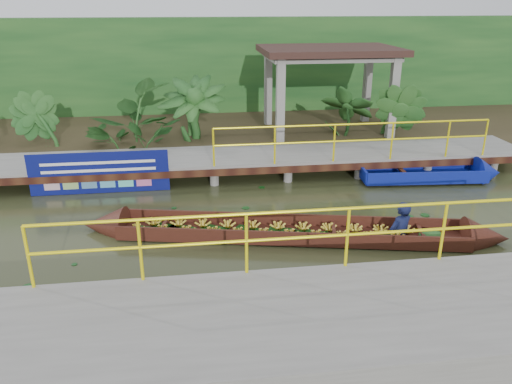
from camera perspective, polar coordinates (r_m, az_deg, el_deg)
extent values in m
plane|color=#30371B|center=(11.01, 1.24, -3.80)|extent=(80.00, 80.00, 0.00)
cube|color=#302718|center=(17.98, -2.46, 6.96)|extent=(30.00, 8.00, 0.45)
cube|color=slate|center=(14.07, -0.94, 4.06)|extent=(16.00, 2.00, 0.15)
cube|color=black|center=(13.15, -0.42, 2.44)|extent=(16.00, 0.12, 0.18)
cylinder|color=yellow|center=(13.49, 11.31, 7.62)|extent=(7.50, 0.05, 0.05)
cylinder|color=yellow|center=(13.60, 11.18, 5.78)|extent=(7.50, 0.05, 0.05)
cylinder|color=yellow|center=(13.61, 11.16, 5.58)|extent=(0.05, 0.05, 1.00)
cylinder|color=slate|center=(14.03, -25.63, 0.63)|extent=(0.24, 0.24, 0.55)
cylinder|color=slate|center=(15.48, -23.98, 2.71)|extent=(0.24, 0.24, 0.55)
cylinder|color=slate|center=(13.53, -17.58, 1.07)|extent=(0.24, 0.24, 0.55)
cylinder|color=slate|center=(15.03, -16.66, 3.16)|extent=(0.24, 0.24, 0.55)
cylinder|color=slate|center=(13.32, -9.09, 1.50)|extent=(0.24, 0.24, 0.55)
cylinder|color=slate|center=(14.84, -9.01, 3.58)|extent=(0.24, 0.24, 0.55)
cylinder|color=slate|center=(13.41, -0.52, 1.91)|extent=(0.24, 0.24, 0.55)
cylinder|color=slate|center=(14.91, -1.30, 3.93)|extent=(0.24, 0.24, 0.55)
cylinder|color=slate|center=(13.78, 7.76, 2.26)|extent=(0.24, 0.24, 0.55)
cylinder|color=slate|center=(15.25, 6.21, 4.21)|extent=(0.24, 0.24, 0.55)
cylinder|color=slate|center=(14.43, 15.45, 2.55)|extent=(0.24, 0.24, 0.55)
cylinder|color=slate|center=(15.84, 13.28, 4.41)|extent=(0.24, 0.24, 0.55)
cylinder|color=slate|center=(15.31, 22.38, 2.76)|extent=(0.24, 0.24, 0.55)
cylinder|color=slate|center=(16.65, 19.75, 4.53)|extent=(0.24, 0.24, 0.55)
cylinder|color=slate|center=(13.41, -0.52, 1.91)|extent=(0.24, 0.24, 0.55)
cube|color=slate|center=(7.59, 14.12, -14.61)|extent=(18.00, 2.40, 0.70)
cylinder|color=yellow|center=(7.87, 12.02, -1.77)|extent=(10.00, 0.05, 0.05)
cylinder|color=yellow|center=(8.05, 11.78, -4.72)|extent=(10.00, 0.05, 0.05)
cylinder|color=yellow|center=(8.07, 11.75, -5.03)|extent=(0.05, 0.05, 1.00)
cube|color=slate|center=(15.51, 2.80, 9.86)|extent=(0.25, 0.25, 2.80)
cube|color=slate|center=(16.54, 15.35, 9.85)|extent=(0.25, 0.25, 2.80)
cube|color=slate|center=(17.83, 1.39, 11.38)|extent=(0.25, 0.25, 2.80)
cube|color=slate|center=(18.73, 12.55, 11.37)|extent=(0.25, 0.25, 2.80)
cube|color=slate|center=(16.87, 8.36, 15.06)|extent=(4.00, 2.60, 0.12)
cube|color=#321E19|center=(16.85, 8.40, 15.74)|extent=(4.40, 3.00, 0.20)
cube|color=#154219|center=(20.09, -3.23, 13.63)|extent=(30.00, 0.80, 4.00)
cube|color=#36170E|center=(10.48, 3.96, -4.89)|extent=(7.18, 2.36, 0.05)
cube|color=#36170E|center=(10.83, 4.00, -3.26)|extent=(7.00, 1.54, 0.30)
cube|color=#36170E|center=(10.03, 3.95, -5.38)|extent=(7.00, 1.54, 0.30)
cone|color=#36170E|center=(11.18, -16.91, -3.69)|extent=(1.05, 1.02, 0.86)
cone|color=#36170E|center=(11.19, 24.86, -4.80)|extent=(1.05, 1.02, 0.86)
ellipsoid|color=#154219|center=(10.83, 19.32, -4.71)|extent=(0.57, 0.49, 0.23)
imported|color=#10163C|center=(10.40, 16.47, -1.13)|extent=(0.67, 0.56, 1.55)
cube|color=navy|center=(14.38, 18.37, 1.69)|extent=(3.36, 1.23, 0.11)
cube|color=navy|center=(14.77, 17.75, 2.81)|extent=(3.30, 0.31, 0.33)
cube|color=navy|center=(13.90, 19.14, 1.51)|extent=(3.30, 0.31, 0.33)
cube|color=navy|center=(13.81, 12.05, 2.11)|extent=(0.14, 0.99, 0.33)
cone|color=navy|center=(15.15, 24.99, 1.99)|extent=(0.73, 0.97, 0.92)
cube|color=black|center=(14.13, 16.37, 2.33)|extent=(0.18, 1.00, 0.05)
cube|color=#0B115F|center=(13.20, -17.46, 2.10)|extent=(3.46, 0.03, 1.08)
cube|color=white|center=(13.10, -17.60, 3.19)|extent=(2.81, 0.01, 0.07)
cube|color=white|center=(13.16, -17.51, 2.36)|extent=(2.81, 0.01, 0.07)
imported|color=#154219|center=(16.14, -23.64, 7.45)|extent=(1.35, 1.35, 1.69)
imported|color=#154219|center=(15.64, -14.74, 8.14)|extent=(1.35, 1.35, 1.69)
imported|color=#154219|center=(15.52, -7.33, 8.57)|extent=(1.35, 1.35, 1.69)
imported|color=#154219|center=(16.33, 10.71, 9.00)|extent=(1.35, 1.35, 1.69)
imported|color=#154219|center=(16.85, 15.63, 8.97)|extent=(1.35, 1.35, 1.69)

